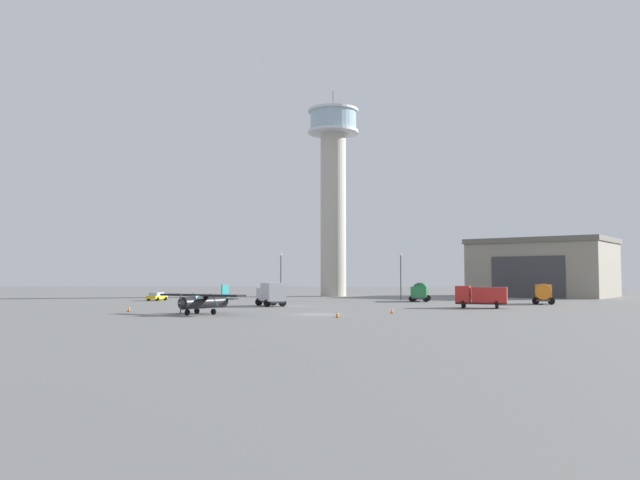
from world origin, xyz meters
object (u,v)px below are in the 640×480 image
truck_box_silver (271,293)px  truck_box_red (481,296)px  airplane_black (204,301)px  truck_fuel_tanker_green (420,291)px  truck_fuel_tanker_orange (543,293)px  traffic_cone_near_right (392,311)px  traffic_cone_mid_apron (337,314)px  traffic_cone_near_left (129,308)px  light_post_west (281,272)px  light_post_east (401,272)px  control_tower (333,183)px  car_yellow (157,296)px

truck_box_silver → truck_box_red: size_ratio=0.97×
airplane_black → truck_fuel_tanker_green: airplane_black is taller
truck_box_red → truck_fuel_tanker_orange: 16.94m
traffic_cone_near_right → traffic_cone_mid_apron: (-5.87, -7.65, 0.06)m
traffic_cone_mid_apron → traffic_cone_near_left: bearing=157.9°
truck_box_red → traffic_cone_near_left: (-41.84, -9.96, -1.23)m
airplane_black → light_post_west: light_post_west is taller
truck_fuel_tanker_orange → light_post_east: bearing=69.2°
truck_box_red → truck_fuel_tanker_orange: bearing=-116.8°
control_tower → truck_box_red: size_ratio=6.37×
truck_box_silver → airplane_black: bearing=141.6°
light_post_west → truck_box_red: bearing=-46.0°
truck_box_red → traffic_cone_near_right: 17.11m
truck_box_silver → truck_fuel_tanker_green: truck_box_silver is taller
truck_fuel_tanker_green → truck_box_red: (5.12, -22.22, -0.07)m
light_post_west → traffic_cone_near_right: size_ratio=14.17×
truck_fuel_tanker_green → light_post_west: bearing=-95.8°
truck_fuel_tanker_green → car_yellow: bearing=-81.3°
truck_box_red → traffic_cone_mid_apron: 26.67m
traffic_cone_near_right → traffic_cone_near_left: bearing=176.1°
control_tower → traffic_cone_near_left: (-22.17, -59.84, -23.21)m
light_post_west → traffic_cone_near_right: bearing=-68.5°
control_tower → truck_box_silver: bearing=-99.4°
airplane_black → light_post_west: bearing=-156.3°
light_post_east → truck_box_red: bearing=-74.4°
traffic_cone_near_left → traffic_cone_mid_apron: 25.69m
truck_fuel_tanker_green → truck_box_silver: bearing=-39.4°
truck_fuel_tanker_green → car_yellow: truck_fuel_tanker_green is taller
control_tower → truck_fuel_tanker_orange: size_ratio=6.99×
control_tower → truck_fuel_tanker_green: size_ratio=6.68×
control_tower → light_post_east: (11.93, -22.19, -18.77)m
light_post_east → traffic_cone_near_right: size_ratio=14.01×
airplane_black → truck_box_red: 35.38m
light_post_west → light_post_east: light_post_west is taller
car_yellow → traffic_cone_mid_apron: bearing=-134.1°
light_post_east → light_post_west: bearing=175.1°
light_post_east → traffic_cone_mid_apron: bearing=-102.3°
car_yellow → traffic_cone_mid_apron: (30.79, -43.94, -0.40)m
traffic_cone_near_right → light_post_west: bearing=111.5°
light_post_west → light_post_east: 20.82m
traffic_cone_near_left → traffic_cone_near_right: (29.68, -2.00, -0.08)m
truck_fuel_tanker_orange → traffic_cone_near_right: truck_fuel_tanker_orange is taller
truck_fuel_tanker_green → light_post_west: 24.68m
truck_box_red → light_post_east: (-7.74, 27.70, 3.22)m
truck_fuel_tanker_orange → traffic_cone_near_left: (-53.42, -22.32, -1.33)m
traffic_cone_mid_apron → truck_box_silver: bearing=111.1°
car_yellow → light_post_west: size_ratio=0.57×
truck_fuel_tanker_green → traffic_cone_near_left: (-36.72, -32.18, -1.30)m
control_tower → airplane_black: bearing=-100.9°
light_post_west → traffic_cone_near_left: bearing=-108.7°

